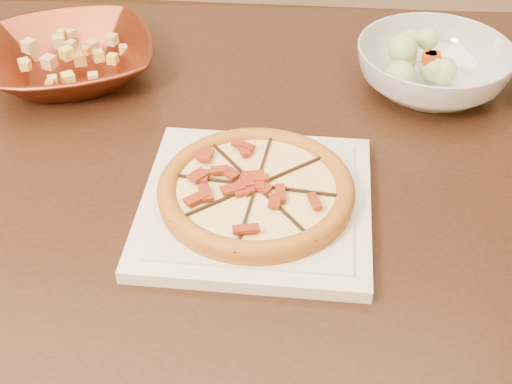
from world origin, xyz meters
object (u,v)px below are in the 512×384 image
(pizza, at_px, (256,190))
(bronze_bowl, at_px, (71,60))
(plate, at_px, (256,204))
(dining_table, at_px, (196,192))
(salad_bowl, at_px, (433,69))

(pizza, relative_size, bronze_bowl, 0.94)
(plate, distance_m, bronze_bowl, 0.45)
(dining_table, distance_m, plate, 0.22)
(pizza, height_order, bronze_bowl, bronze_bowl)
(pizza, distance_m, salad_bowl, 0.41)
(pizza, distance_m, bronze_bowl, 0.45)
(pizza, bearing_deg, plate, -19.77)
(plate, xyz_separation_m, salad_bowl, (0.25, 0.32, 0.03))
(plate, height_order, pizza, pizza)
(dining_table, bearing_deg, pizza, -54.73)
(dining_table, height_order, pizza, pizza)
(dining_table, height_order, plate, plate)
(pizza, xyz_separation_m, bronze_bowl, (-0.33, 0.30, -0.00))
(plate, relative_size, pizza, 1.19)
(plate, relative_size, salad_bowl, 1.23)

